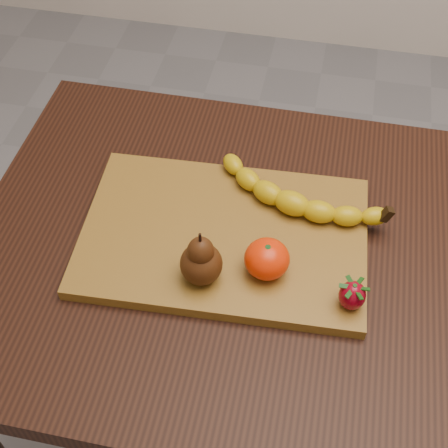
% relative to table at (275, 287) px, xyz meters
% --- Properties ---
extents(ground, '(3.50, 3.50, 0.00)m').
position_rel_table_xyz_m(ground, '(0.00, 0.00, -0.66)').
color(ground, slate).
rests_on(ground, ground).
extents(table, '(1.00, 0.70, 0.76)m').
position_rel_table_xyz_m(table, '(0.00, 0.00, 0.00)').
color(table, black).
rests_on(table, ground).
extents(cutting_board, '(0.46, 0.32, 0.02)m').
position_rel_table_xyz_m(cutting_board, '(-0.09, 0.01, 0.11)').
color(cutting_board, brown).
rests_on(cutting_board, table).
extents(banana, '(0.26, 0.13, 0.04)m').
position_rel_table_xyz_m(banana, '(0.01, 0.07, 0.14)').
color(banana, '#C8A809').
rests_on(banana, cutting_board).
extents(pear, '(0.08, 0.08, 0.10)m').
position_rel_table_xyz_m(pear, '(-0.10, -0.08, 0.17)').
color(pear, '#42200A').
rests_on(pear, cutting_board).
extents(mandarin, '(0.08, 0.08, 0.06)m').
position_rel_table_xyz_m(mandarin, '(-0.01, -0.05, 0.15)').
color(mandarin, red).
rests_on(mandarin, cutting_board).
extents(strawberry, '(0.04, 0.04, 0.05)m').
position_rel_table_xyz_m(strawberry, '(0.12, -0.09, 0.14)').
color(strawberry, maroon).
rests_on(strawberry, cutting_board).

